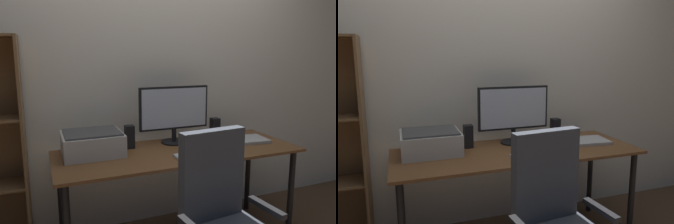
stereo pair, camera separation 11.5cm
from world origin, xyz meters
TOP-DOWN VIEW (x-y plane):
  - back_wall at (0.00, 0.50)m, footprint 6.40×0.10m
  - desk at (0.00, 0.00)m, footprint 1.75×0.66m
  - monitor at (0.04, 0.19)m, footprint 0.56×0.20m
  - keyboard at (0.04, -0.18)m, footprint 0.29×0.11m
  - mouse at (0.26, -0.17)m, footprint 0.07×0.11m
  - coffee_mug at (0.09, -0.01)m, footprint 0.09×0.08m
  - laptop at (0.59, 0.01)m, footprint 0.34×0.26m
  - speaker_left at (-0.32, 0.18)m, footprint 0.06×0.07m
  - speaker_right at (0.40, 0.18)m, footprint 0.06×0.07m
  - printer at (-0.59, 0.13)m, footprint 0.40×0.34m

SIDE VIEW (x-z plane):
  - desk at x=0.00m, z-range 0.29..1.03m
  - keyboard at x=0.04m, z-range 0.74..0.76m
  - laptop at x=0.59m, z-range 0.74..0.76m
  - mouse at x=0.26m, z-range 0.74..0.77m
  - coffee_mug at x=0.09m, z-range 0.74..0.83m
  - printer at x=-0.59m, z-range 0.74..0.90m
  - speaker_left at x=-0.32m, z-range 0.74..0.91m
  - speaker_right at x=0.40m, z-range 0.74..0.91m
  - monitor at x=0.04m, z-range 0.77..1.21m
  - back_wall at x=0.00m, z-range 0.00..2.60m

